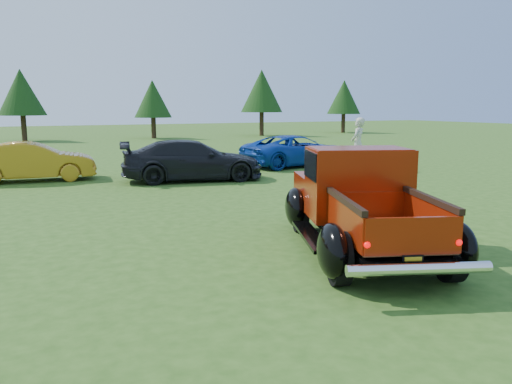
# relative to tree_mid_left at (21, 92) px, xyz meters

# --- Properties ---
(ground) EXTENTS (120.00, 120.00, 0.00)m
(ground) POSITION_rel_tree_mid_left_xyz_m (3.00, -31.00, -3.38)
(ground) COLOR #2C4F16
(ground) RESTS_ON ground
(tree_mid_left) EXTENTS (3.20, 3.20, 5.00)m
(tree_mid_left) POSITION_rel_tree_mid_left_xyz_m (0.00, 0.00, 0.00)
(tree_mid_left) COLOR #332114
(tree_mid_left) RESTS_ON ground
(tree_mid_right) EXTENTS (2.82, 2.82, 4.40)m
(tree_mid_right) POSITION_rel_tree_mid_left_xyz_m (9.00, -1.00, -0.41)
(tree_mid_right) COLOR #332114
(tree_mid_right) RESTS_ON ground
(tree_east) EXTENTS (3.46, 3.46, 5.40)m
(tree_east) POSITION_rel_tree_mid_left_xyz_m (18.00, -1.50, 0.27)
(tree_east) COLOR #332114
(tree_east) RESTS_ON ground
(tree_far_east) EXTENTS (3.07, 3.07, 4.80)m
(tree_far_east) POSITION_rel_tree_mid_left_xyz_m (27.00, -0.50, -0.14)
(tree_far_east) COLOR #332114
(tree_far_east) RESTS_ON ground
(pickup_truck) EXTENTS (3.48, 4.99, 1.74)m
(pickup_truck) POSITION_rel_tree_mid_left_xyz_m (4.52, -32.06, -2.56)
(pickup_truck) COLOR black
(pickup_truck) RESTS_ON ground
(show_car_yellow) EXTENTS (4.02, 1.71, 1.29)m
(show_car_yellow) POSITION_rel_tree_mid_left_xyz_m (-0.25, -21.08, -2.74)
(show_car_yellow) COLOR #B67B18
(show_car_yellow) RESTS_ON ground
(show_car_grey) EXTENTS (4.91, 2.78, 1.34)m
(show_car_grey) POSITION_rel_tree_mid_left_xyz_m (4.51, -23.24, -2.71)
(show_car_grey) COLOR black
(show_car_grey) RESTS_ON ground
(show_car_blue) EXTENTS (4.80, 2.66, 1.27)m
(show_car_blue) POSITION_rel_tree_mid_left_xyz_m (9.67, -21.22, -2.75)
(show_car_blue) COLOR #0E389F
(show_car_blue) RESTS_ON ground
(spectator) EXTENTS (0.88, 0.81, 2.01)m
(spectator) POSITION_rel_tree_mid_left_xyz_m (11.20, -23.33, -2.38)
(spectator) COLOR beige
(spectator) RESTS_ON ground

